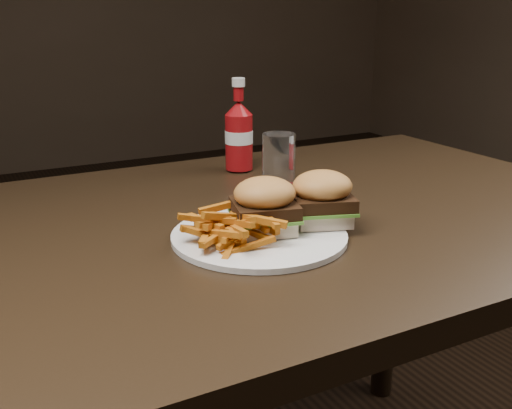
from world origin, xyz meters
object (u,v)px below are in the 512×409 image
ketchup_bottle (239,142)px  tumbler (279,159)px  plate (259,236)px  dining_table (286,221)px

ketchup_bottle → tumbler: 0.15m
plate → ketchup_bottle: ketchup_bottle is taller
dining_table → ketchup_bottle: (0.05, 0.27, 0.08)m
ketchup_bottle → tumbler: size_ratio=1.18×
plate → tumbler: 0.27m
plate → tumbler: (0.16, 0.21, 0.05)m
dining_table → ketchup_bottle: bearing=80.3°
dining_table → tumbler: bearing=65.6°
ketchup_bottle → tumbler: bearing=-87.2°
dining_table → tumbler: (0.05, 0.12, 0.08)m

